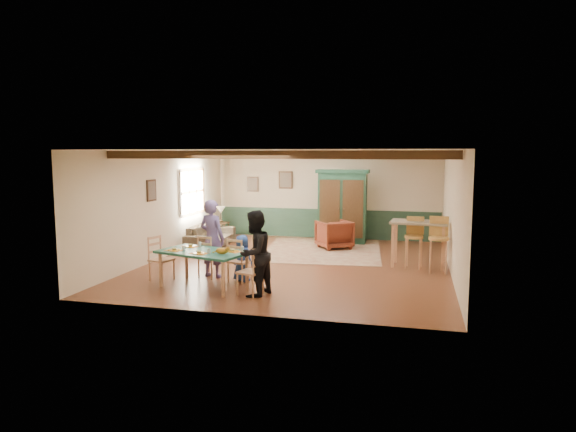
% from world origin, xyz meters
% --- Properties ---
extents(floor, '(8.00, 8.00, 0.00)m').
position_xyz_m(floor, '(0.00, 0.00, 0.00)').
color(floor, '#5A2B19').
rests_on(floor, ground).
extents(wall_back, '(7.00, 0.02, 2.70)m').
position_xyz_m(wall_back, '(0.00, 4.00, 1.35)').
color(wall_back, beige).
rests_on(wall_back, floor).
extents(wall_left, '(0.02, 8.00, 2.70)m').
position_xyz_m(wall_left, '(-3.50, 0.00, 1.35)').
color(wall_left, beige).
rests_on(wall_left, floor).
extents(wall_right, '(0.02, 8.00, 2.70)m').
position_xyz_m(wall_right, '(3.50, 0.00, 1.35)').
color(wall_right, beige).
rests_on(wall_right, floor).
extents(ceiling, '(7.00, 8.00, 0.02)m').
position_xyz_m(ceiling, '(0.00, 0.00, 2.70)').
color(ceiling, white).
rests_on(ceiling, wall_back).
extents(wainscot_back, '(6.95, 0.03, 0.90)m').
position_xyz_m(wainscot_back, '(0.00, 3.98, 0.45)').
color(wainscot_back, '#203B2C').
rests_on(wainscot_back, floor).
extents(ceiling_beam_front, '(6.95, 0.16, 0.16)m').
position_xyz_m(ceiling_beam_front, '(0.00, -2.30, 2.61)').
color(ceiling_beam_front, black).
rests_on(ceiling_beam_front, ceiling).
extents(ceiling_beam_mid, '(6.95, 0.16, 0.16)m').
position_xyz_m(ceiling_beam_mid, '(0.00, 0.40, 2.61)').
color(ceiling_beam_mid, black).
rests_on(ceiling_beam_mid, ceiling).
extents(ceiling_beam_back, '(6.95, 0.16, 0.16)m').
position_xyz_m(ceiling_beam_back, '(0.00, 3.00, 2.61)').
color(ceiling_beam_back, black).
rests_on(ceiling_beam_back, ceiling).
extents(window_left, '(0.06, 1.60, 1.30)m').
position_xyz_m(window_left, '(-3.47, 1.70, 1.55)').
color(window_left, white).
rests_on(window_left, wall_left).
extents(picture_left_wall, '(0.04, 0.42, 0.52)m').
position_xyz_m(picture_left_wall, '(-3.47, -0.60, 1.75)').
color(picture_left_wall, '#7D6F5B').
rests_on(picture_left_wall, wall_left).
extents(picture_back_a, '(0.45, 0.04, 0.55)m').
position_xyz_m(picture_back_a, '(-1.30, 3.97, 1.80)').
color(picture_back_a, '#7D6F5B').
rests_on(picture_back_a, wall_back).
extents(picture_back_b, '(0.38, 0.04, 0.48)m').
position_xyz_m(picture_back_b, '(-2.40, 3.97, 1.65)').
color(picture_back_b, '#7D6F5B').
rests_on(picture_back_b, wall_back).
extents(dining_table, '(1.94, 1.41, 0.73)m').
position_xyz_m(dining_table, '(-1.32, -2.54, 0.36)').
color(dining_table, '#1C5947').
rests_on(dining_table, floor).
extents(dining_chair_far_left, '(0.51, 0.52, 0.92)m').
position_xyz_m(dining_chair_far_left, '(-1.50, -1.76, 0.46)').
color(dining_chair_far_left, tan).
rests_on(dining_chair_far_left, floor).
extents(dining_chair_far_right, '(0.51, 0.52, 0.92)m').
position_xyz_m(dining_chair_far_right, '(-0.76, -1.97, 0.46)').
color(dining_chair_far_right, tan).
rests_on(dining_chair_far_right, floor).
extents(dining_chair_end_left, '(0.52, 0.51, 0.92)m').
position_xyz_m(dining_chair_end_left, '(-2.39, -2.23, 0.46)').
color(dining_chair_end_left, tan).
rests_on(dining_chair_end_left, floor).
extents(dining_chair_end_right, '(0.52, 0.51, 0.92)m').
position_xyz_m(dining_chair_end_right, '(-0.25, -2.84, 0.46)').
color(dining_chair_end_right, tan).
rests_on(dining_chair_end_right, floor).
extents(person_man, '(0.69, 0.55, 1.67)m').
position_xyz_m(person_man, '(-1.48, -1.69, 0.83)').
color(person_man, '#604F88').
rests_on(person_man, floor).
extents(person_woman, '(0.79, 0.91, 1.60)m').
position_xyz_m(person_woman, '(-0.16, -2.87, 0.80)').
color(person_woman, black).
rests_on(person_woman, floor).
extents(person_child, '(0.54, 0.43, 0.97)m').
position_xyz_m(person_child, '(-0.74, -1.90, 0.49)').
color(person_child, navy).
rests_on(person_child, floor).
extents(cat, '(0.37, 0.23, 0.17)m').
position_xyz_m(cat, '(-0.84, -2.78, 0.81)').
color(cat, orange).
rests_on(cat, dining_table).
extents(place_setting_near_left, '(0.45, 0.39, 0.11)m').
position_xyz_m(place_setting_near_left, '(-1.90, -2.62, 0.78)').
color(place_setting_near_left, orange).
rests_on(place_setting_near_left, dining_table).
extents(place_setting_near_center, '(0.45, 0.39, 0.11)m').
position_xyz_m(place_setting_near_center, '(-1.29, -2.80, 0.78)').
color(place_setting_near_center, orange).
rests_on(place_setting_near_center, dining_table).
extents(place_setting_far_left, '(0.45, 0.39, 0.11)m').
position_xyz_m(place_setting_far_left, '(-1.77, -2.16, 0.78)').
color(place_setting_far_left, orange).
rests_on(place_setting_far_left, dining_table).
extents(place_setting_far_right, '(0.45, 0.39, 0.11)m').
position_xyz_m(place_setting_far_right, '(-0.74, -2.45, 0.78)').
color(place_setting_far_right, orange).
rests_on(place_setting_far_right, dining_table).
extents(area_rug, '(3.43, 3.95, 0.01)m').
position_xyz_m(area_rug, '(0.28, 1.83, 0.01)').
color(area_rug, tan).
rests_on(area_rug, floor).
extents(armoire, '(1.54, 0.63, 2.17)m').
position_xyz_m(armoire, '(0.62, 3.21, 1.08)').
color(armoire, '#153524').
rests_on(armoire, floor).
extents(armchair, '(1.18, 1.19, 0.79)m').
position_xyz_m(armchair, '(0.53, 2.23, 0.39)').
color(armchair, '#43150D').
rests_on(armchair, floor).
extents(sofa, '(0.96, 2.19, 0.63)m').
position_xyz_m(sofa, '(-2.93, 1.71, 0.31)').
color(sofa, '#413728').
rests_on(sofa, floor).
extents(end_table, '(0.44, 0.44, 0.53)m').
position_xyz_m(end_table, '(-3.07, 2.87, 0.27)').
color(end_table, black).
rests_on(end_table, floor).
extents(table_lamp, '(0.30, 0.30, 0.49)m').
position_xyz_m(table_lamp, '(-3.07, 2.87, 0.78)').
color(table_lamp, tan).
rests_on(table_lamp, end_table).
extents(counter_table, '(1.35, 0.85, 1.07)m').
position_xyz_m(counter_table, '(2.80, 0.42, 0.54)').
color(counter_table, '#B1A88A').
rests_on(counter_table, floor).
extents(bar_stool_left, '(0.47, 0.50, 1.18)m').
position_xyz_m(bar_stool_left, '(2.69, 0.25, 0.59)').
color(bar_stool_left, tan).
rests_on(bar_stool_left, floor).
extents(bar_stool_right, '(0.45, 0.49, 1.24)m').
position_xyz_m(bar_stool_right, '(3.23, -0.11, 0.62)').
color(bar_stool_right, tan).
rests_on(bar_stool_right, floor).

